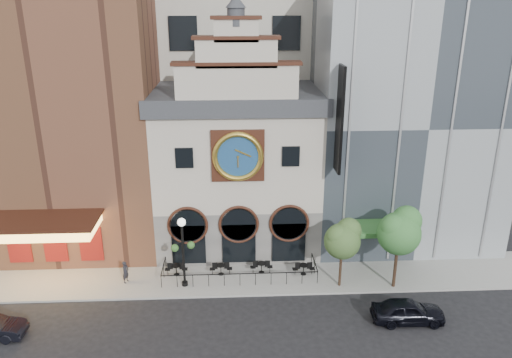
{
  "coord_description": "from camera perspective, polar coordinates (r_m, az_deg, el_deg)",
  "views": [
    {
      "loc": [
        -0.38,
        -28.25,
        18.57
      ],
      "look_at": [
        1.33,
        6.0,
        6.1
      ],
      "focal_mm": 35.0,
      "sensor_mm": 36.0,
      "label": 1
    }
  ],
  "objects": [
    {
      "name": "tree_left",
      "position": [
        33.53,
        9.9,
        -6.68
      ],
      "size": [
        2.51,
        2.41,
        4.83
      ],
      "color": "#382619",
      "rests_on": "sidewalk"
    },
    {
      "name": "bistro_3",
      "position": [
        35.87,
        5.46,
        -10.15
      ],
      "size": [
        1.58,
        0.68,
        0.9
      ],
      "color": "black",
      "rests_on": "sidewalk"
    },
    {
      "name": "car_right",
      "position": [
        32.54,
        16.98,
        -14.23
      ],
      "size": [
        4.42,
        1.9,
        1.49
      ],
      "primitive_type": "imported",
      "rotation": [
        0.0,
        0.0,
        1.54
      ],
      "color": "black",
      "rests_on": "ground"
    },
    {
      "name": "pedestrian",
      "position": [
        35.8,
        -14.68,
        -10.24
      ],
      "size": [
        0.58,
        0.68,
        1.58
      ],
      "primitive_type": "imported",
      "rotation": [
        0.0,
        0.0,
        1.14
      ],
      "color": "black",
      "rests_on": "sidewalk"
    },
    {
      "name": "bistro_1",
      "position": [
        35.79,
        -4.03,
        -10.18
      ],
      "size": [
        1.58,
        0.68,
        0.9
      ],
      "color": "black",
      "rests_on": "sidewalk"
    },
    {
      "name": "cafe_railing",
      "position": [
        35.61,
        -1.89,
        -10.33
      ],
      "size": [
        10.6,
        2.6,
        0.9
      ],
      "primitive_type": null,
      "color": "black",
      "rests_on": "sidewalk"
    },
    {
      "name": "bistro_2",
      "position": [
        35.93,
        0.62,
        -10.0
      ],
      "size": [
        1.58,
        0.68,
        0.9
      ],
      "color": "black",
      "rests_on": "sidewalk"
    },
    {
      "name": "sidewalk",
      "position": [
        35.88,
        -1.88,
        -11.05
      ],
      "size": [
        44.0,
        5.0,
        0.15
      ],
      "primitive_type": "cube",
      "color": "gray",
      "rests_on": "ground"
    },
    {
      "name": "retail_building",
      "position": [
        41.37,
        16.2,
        7.45
      ],
      "size": [
        14.0,
        14.4,
        20.0
      ],
      "color": "gray",
      "rests_on": "ground"
    },
    {
      "name": "ground",
      "position": [
        33.81,
        -1.8,
        -13.34
      ],
      "size": [
        120.0,
        120.0,
        0.0
      ],
      "primitive_type": "plane",
      "color": "black",
      "rests_on": "ground"
    },
    {
      "name": "clock_building",
      "position": [
        37.98,
        -2.15,
        1.74
      ],
      "size": [
        12.6,
        8.78,
        18.65
      ],
      "color": "#605E5B",
      "rests_on": "ground"
    },
    {
      "name": "theater_building",
      "position": [
        40.68,
        -21.25,
        10.23
      ],
      "size": [
        14.0,
        15.6,
        25.0
      ],
      "color": "brown",
      "rests_on": "ground"
    },
    {
      "name": "tree_right",
      "position": [
        33.97,
        16.12,
        -5.62
      ],
      "size": [
        2.97,
        2.86,
        5.71
      ],
      "color": "#382619",
      "rests_on": "sidewalk"
    },
    {
      "name": "lamppost",
      "position": [
        33.55,
        -8.37,
        -7.44
      ],
      "size": [
        1.54,
        0.86,
        4.99
      ],
      "rotation": [
        0.0,
        0.0,
        0.33
      ],
      "color": "black",
      "rests_on": "sidewalk"
    },
    {
      "name": "bistro_0",
      "position": [
        36.1,
        -9.11,
        -10.12
      ],
      "size": [
        1.58,
        0.68,
        0.9
      ],
      "color": "black",
      "rests_on": "sidewalk"
    }
  ]
}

